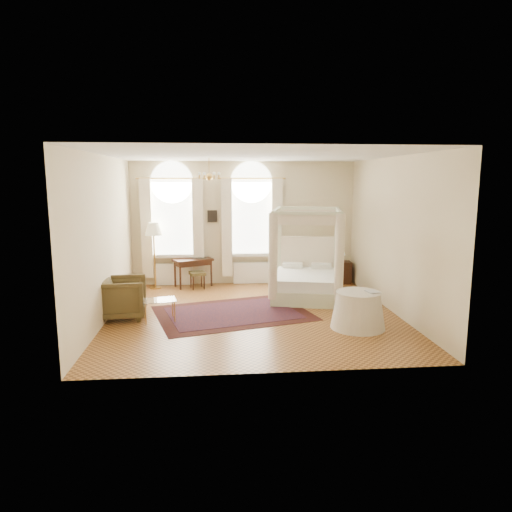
{
  "coord_description": "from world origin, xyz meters",
  "views": [
    {
      "loc": [
        -0.81,
        -9.31,
        2.82
      ],
      "look_at": [
        0.09,
        0.4,
        1.18
      ],
      "focal_mm": 32.0,
      "sensor_mm": 36.0,
      "label": 1
    }
  ],
  "objects_px": {
    "canopy_bed": "(306,278)",
    "side_table": "(358,310)",
    "writing_desk": "(193,263)",
    "floor_lamp": "(154,232)",
    "coffee_table": "(159,302)",
    "armchair": "(123,298)",
    "stool": "(197,275)",
    "nightstand": "(343,272)"
  },
  "relations": [
    {
      "from": "canopy_bed",
      "to": "side_table",
      "type": "xyz_separation_m",
      "value": [
        0.53,
        -2.34,
        -0.14
      ]
    },
    {
      "from": "writing_desk",
      "to": "floor_lamp",
      "type": "distance_m",
      "value": 1.3
    },
    {
      "from": "writing_desk",
      "to": "side_table",
      "type": "height_order",
      "value": "writing_desk"
    },
    {
      "from": "coffee_table",
      "to": "armchair",
      "type": "bearing_deg",
      "value": 160.22
    },
    {
      "from": "side_table",
      "to": "writing_desk",
      "type": "bearing_deg",
      "value": 131.11
    },
    {
      "from": "floor_lamp",
      "to": "stool",
      "type": "bearing_deg",
      "value": -6.82
    },
    {
      "from": "coffee_table",
      "to": "side_table",
      "type": "bearing_deg",
      "value": -11.62
    },
    {
      "from": "nightstand",
      "to": "side_table",
      "type": "height_order",
      "value": "side_table"
    },
    {
      "from": "nightstand",
      "to": "armchair",
      "type": "distance_m",
      "value": 6.05
    },
    {
      "from": "stool",
      "to": "nightstand",
      "type": "bearing_deg",
      "value": 3.82
    },
    {
      "from": "writing_desk",
      "to": "floor_lamp",
      "type": "xyz_separation_m",
      "value": [
        -0.98,
        -0.12,
        0.84
      ]
    },
    {
      "from": "nightstand",
      "to": "writing_desk",
      "type": "distance_m",
      "value": 4.09
    },
    {
      "from": "canopy_bed",
      "to": "stool",
      "type": "xyz_separation_m",
      "value": [
        -2.64,
        1.18,
        -0.12
      ]
    },
    {
      "from": "coffee_table",
      "to": "stool",
      "type": "bearing_deg",
      "value": 76.24
    },
    {
      "from": "writing_desk",
      "to": "side_table",
      "type": "distance_m",
      "value": 5.02
    },
    {
      "from": "nightstand",
      "to": "writing_desk",
      "type": "xyz_separation_m",
      "value": [
        -4.08,
        -0.01,
        0.33
      ]
    },
    {
      "from": "canopy_bed",
      "to": "stool",
      "type": "distance_m",
      "value": 2.9
    },
    {
      "from": "coffee_table",
      "to": "canopy_bed",
      "type": "bearing_deg",
      "value": 25.04
    },
    {
      "from": "canopy_bed",
      "to": "floor_lamp",
      "type": "height_order",
      "value": "canopy_bed"
    },
    {
      "from": "nightstand",
      "to": "coffee_table",
      "type": "relative_size",
      "value": 0.84
    },
    {
      "from": "coffee_table",
      "to": "floor_lamp",
      "type": "height_order",
      "value": "floor_lamp"
    },
    {
      "from": "side_table",
      "to": "canopy_bed",
      "type": "bearing_deg",
      "value": 102.87
    },
    {
      "from": "stool",
      "to": "canopy_bed",
      "type": "bearing_deg",
      "value": -24.12
    },
    {
      "from": "stool",
      "to": "floor_lamp",
      "type": "xyz_separation_m",
      "value": [
        -1.1,
        0.13,
        1.11
      ]
    },
    {
      "from": "canopy_bed",
      "to": "writing_desk",
      "type": "bearing_deg",
      "value": 152.51
    },
    {
      "from": "armchair",
      "to": "floor_lamp",
      "type": "height_order",
      "value": "floor_lamp"
    },
    {
      "from": "nightstand",
      "to": "coffee_table",
      "type": "xyz_separation_m",
      "value": [
        -4.63,
        -3.0,
        0.1
      ]
    },
    {
      "from": "armchair",
      "to": "coffee_table",
      "type": "height_order",
      "value": "armchair"
    },
    {
      "from": "writing_desk",
      "to": "armchair",
      "type": "xyz_separation_m",
      "value": [
        -1.32,
        -2.71,
        -0.21
      ]
    },
    {
      "from": "writing_desk",
      "to": "stool",
      "type": "distance_m",
      "value": 0.39
    },
    {
      "from": "canopy_bed",
      "to": "nightstand",
      "type": "relative_size",
      "value": 3.74
    },
    {
      "from": "canopy_bed",
      "to": "stool",
      "type": "relative_size",
      "value": 4.83
    },
    {
      "from": "coffee_table",
      "to": "floor_lamp",
      "type": "relative_size",
      "value": 0.42
    },
    {
      "from": "armchair",
      "to": "writing_desk",
      "type": "bearing_deg",
      "value": -30.93
    },
    {
      "from": "writing_desk",
      "to": "stool",
      "type": "bearing_deg",
      "value": -65.15
    },
    {
      "from": "stool",
      "to": "armchair",
      "type": "relative_size",
      "value": 0.5
    },
    {
      "from": "writing_desk",
      "to": "floor_lamp",
      "type": "bearing_deg",
      "value": -172.98
    },
    {
      "from": "canopy_bed",
      "to": "armchair",
      "type": "distance_m",
      "value": 4.27
    },
    {
      "from": "canopy_bed",
      "to": "writing_desk",
      "type": "distance_m",
      "value": 3.11
    },
    {
      "from": "canopy_bed",
      "to": "nightstand",
      "type": "distance_m",
      "value": 1.97
    },
    {
      "from": "armchair",
      "to": "side_table",
      "type": "distance_m",
      "value": 4.74
    },
    {
      "from": "nightstand",
      "to": "side_table",
      "type": "distance_m",
      "value": 3.87
    }
  ]
}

